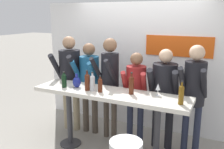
{
  "coord_description": "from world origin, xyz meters",
  "views": [
    {
      "loc": [
        1.58,
        -3.23,
        2.2
      ],
      "look_at": [
        0.0,
        0.09,
        1.3
      ],
      "focal_mm": 40.0,
      "sensor_mm": 36.0,
      "label": 1
    }
  ],
  "objects_px": {
    "person_far_left": "(70,73)",
    "tasting_table": "(110,102)",
    "person_left": "(89,78)",
    "person_right": "(194,88)",
    "wine_bottle_1": "(64,80)",
    "person_center_left": "(110,77)",
    "wine_glass_0": "(158,87)",
    "wine_bottle_3": "(93,82)",
    "person_center": "(136,89)",
    "wine_bottle_5": "(131,84)",
    "person_center_right": "(164,89)",
    "wine_bottle_2": "(181,94)",
    "wine_bottle_4": "(100,85)",
    "decorative_vase": "(77,82)",
    "wine_bottle_0": "(87,81)"
  },
  "relations": [
    {
      "from": "person_center_left",
      "to": "person_center",
      "type": "xyz_separation_m",
      "value": [
        0.47,
        0.02,
        -0.16
      ]
    },
    {
      "from": "person_center_left",
      "to": "wine_glass_0",
      "type": "relative_size",
      "value": 10.2
    },
    {
      "from": "wine_glass_0",
      "to": "wine_bottle_5",
      "type": "bearing_deg",
      "value": -165.05
    },
    {
      "from": "person_left",
      "to": "decorative_vase",
      "type": "distance_m",
      "value": 0.58
    },
    {
      "from": "tasting_table",
      "to": "person_far_left",
      "type": "bearing_deg",
      "value": 154.62
    },
    {
      "from": "person_left",
      "to": "person_far_left",
      "type": "bearing_deg",
      "value": -176.83
    },
    {
      "from": "person_center",
      "to": "decorative_vase",
      "type": "bearing_deg",
      "value": -156.8
    },
    {
      "from": "person_far_left",
      "to": "wine_glass_0",
      "type": "xyz_separation_m",
      "value": [
        1.78,
        -0.37,
        0.06
      ]
    },
    {
      "from": "wine_bottle_3",
      "to": "person_center_left",
      "type": "bearing_deg",
      "value": 88.19
    },
    {
      "from": "person_left",
      "to": "wine_bottle_2",
      "type": "height_order",
      "value": "person_left"
    },
    {
      "from": "wine_bottle_3",
      "to": "person_far_left",
      "type": "bearing_deg",
      "value": 144.98
    },
    {
      "from": "person_center_left",
      "to": "person_center_right",
      "type": "relative_size",
      "value": 1.08
    },
    {
      "from": "wine_bottle_1",
      "to": "decorative_vase",
      "type": "xyz_separation_m",
      "value": [
        0.19,
        0.08,
        -0.03
      ]
    },
    {
      "from": "person_center_right",
      "to": "wine_bottle_4",
      "type": "relative_size",
      "value": 6.61
    },
    {
      "from": "person_center",
      "to": "wine_bottle_5",
      "type": "height_order",
      "value": "person_center"
    },
    {
      "from": "wine_bottle_2",
      "to": "person_center_right",
      "type": "bearing_deg",
      "value": 119.99
    },
    {
      "from": "wine_bottle_3",
      "to": "decorative_vase",
      "type": "bearing_deg",
      "value": 170.97
    },
    {
      "from": "tasting_table",
      "to": "person_right",
      "type": "xyz_separation_m",
      "value": [
        1.15,
        0.57,
        0.22
      ]
    },
    {
      "from": "person_center_right",
      "to": "decorative_vase",
      "type": "height_order",
      "value": "person_center_right"
    },
    {
      "from": "person_center",
      "to": "decorative_vase",
      "type": "xyz_separation_m",
      "value": [
        -0.81,
        -0.53,
        0.15
      ]
    },
    {
      "from": "person_left",
      "to": "wine_glass_0",
      "type": "relative_size",
      "value": 9.58
    },
    {
      "from": "person_left",
      "to": "wine_bottle_0",
      "type": "xyz_separation_m",
      "value": [
        0.33,
        -0.62,
        0.14
      ]
    },
    {
      "from": "wine_bottle_4",
      "to": "wine_glass_0",
      "type": "distance_m",
      "value": 0.85
    },
    {
      "from": "person_center_left",
      "to": "person_center",
      "type": "height_order",
      "value": "person_center_left"
    },
    {
      "from": "person_left",
      "to": "person_center_right",
      "type": "height_order",
      "value": "person_left"
    },
    {
      "from": "tasting_table",
      "to": "wine_glass_0",
      "type": "height_order",
      "value": "wine_glass_0"
    },
    {
      "from": "person_center_left",
      "to": "wine_bottle_0",
      "type": "xyz_separation_m",
      "value": [
        -0.1,
        -0.57,
        0.05
      ]
    },
    {
      "from": "person_center_left",
      "to": "wine_glass_0",
      "type": "height_order",
      "value": "person_center_left"
    },
    {
      "from": "person_right",
      "to": "person_center",
      "type": "bearing_deg",
      "value": -174.08
    },
    {
      "from": "wine_bottle_0",
      "to": "wine_bottle_2",
      "type": "height_order",
      "value": "wine_bottle_2"
    },
    {
      "from": "person_left",
      "to": "person_center_right",
      "type": "distance_m",
      "value": 1.37
    },
    {
      "from": "person_center_right",
      "to": "wine_bottle_4",
      "type": "height_order",
      "value": "person_center_right"
    },
    {
      "from": "person_far_left",
      "to": "wine_bottle_1",
      "type": "bearing_deg",
      "value": -67.37
    },
    {
      "from": "person_far_left",
      "to": "tasting_table",
      "type": "bearing_deg",
      "value": -29.86
    },
    {
      "from": "person_far_left",
      "to": "wine_bottle_1",
      "type": "distance_m",
      "value": 0.67
    },
    {
      "from": "person_center",
      "to": "wine_bottle_5",
      "type": "relative_size",
      "value": 4.84
    },
    {
      "from": "tasting_table",
      "to": "person_center_right",
      "type": "xyz_separation_m",
      "value": [
        0.69,
        0.58,
        0.14
      ]
    },
    {
      "from": "wine_bottle_5",
      "to": "wine_bottle_2",
      "type": "bearing_deg",
      "value": -9.4
    },
    {
      "from": "person_left",
      "to": "person_right",
      "type": "height_order",
      "value": "person_right"
    },
    {
      "from": "person_center_right",
      "to": "wine_bottle_4",
      "type": "bearing_deg",
      "value": -146.5
    },
    {
      "from": "tasting_table",
      "to": "wine_bottle_4",
      "type": "xyz_separation_m",
      "value": [
        -0.12,
        -0.07,
        0.28
      ]
    },
    {
      "from": "wine_bottle_2",
      "to": "wine_bottle_4",
      "type": "relative_size",
      "value": 1.25
    },
    {
      "from": "person_center_left",
      "to": "person_center",
      "type": "bearing_deg",
      "value": 10.21
    },
    {
      "from": "person_right",
      "to": "wine_bottle_3",
      "type": "distance_m",
      "value": 1.54
    },
    {
      "from": "person_left",
      "to": "wine_bottle_2",
      "type": "xyz_separation_m",
      "value": [
        1.75,
        -0.63,
        0.14
      ]
    },
    {
      "from": "person_left",
      "to": "person_center_left",
      "type": "bearing_deg",
      "value": -9.35
    },
    {
      "from": "person_left",
      "to": "wine_bottle_2",
      "type": "distance_m",
      "value": 1.86
    },
    {
      "from": "person_right",
      "to": "decorative_vase",
      "type": "relative_size",
      "value": 7.99
    },
    {
      "from": "person_center",
      "to": "wine_bottle_3",
      "type": "bearing_deg",
      "value": -140.14
    },
    {
      "from": "person_right",
      "to": "wine_bottle_5",
      "type": "relative_size",
      "value": 5.35
    }
  ]
}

